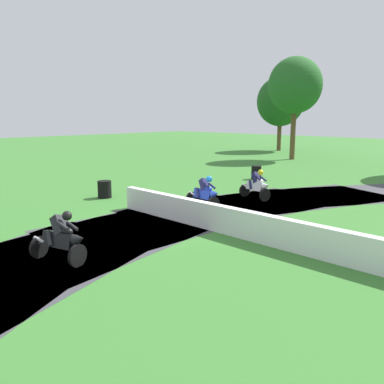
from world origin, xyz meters
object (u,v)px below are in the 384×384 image
Objects in this scene: tire_stack_near at (256,172)px; motorcycle_lead_white at (257,185)px; tire_stack_mid_a at (105,189)px; motorcycle_chase_blue at (205,193)px; motorcycle_trailing_black at (62,238)px.

motorcycle_lead_white is at bearing -54.93° from tire_stack_near.
motorcycle_lead_white reaches higher than tire_stack_mid_a.
motorcycle_lead_white is at bearing 81.40° from motorcycle_chase_blue.
tire_stack_near is (-3.47, 4.95, -0.25)m from motorcycle_lead_white.
tire_stack_near is 1.00× the size of tire_stack_mid_a.
motorcycle_lead_white is 2.14× the size of tire_stack_near.
motorcycle_lead_white is 1.00× the size of motorcycle_chase_blue.
motorcycle_lead_white is 2.14× the size of tire_stack_mid_a.
motorcycle_lead_white is 3.10m from motorcycle_chase_blue.
motorcycle_chase_blue is 5.14m from tire_stack_mid_a.
tire_stack_mid_a is (-5.34, -4.68, -0.25)m from motorcycle_lead_white.
motorcycle_chase_blue is (-0.46, -3.07, -0.00)m from motorcycle_lead_white.
motorcycle_chase_blue reaches higher than motorcycle_trailing_black.
motorcycle_lead_white reaches higher than motorcycle_chase_blue.
tire_stack_mid_a is at bearing -138.77° from motorcycle_lead_white.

